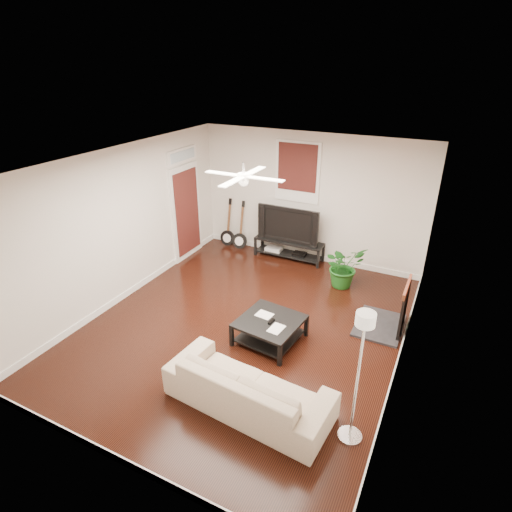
{
  "coord_description": "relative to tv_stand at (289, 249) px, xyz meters",
  "views": [
    {
      "loc": [
        2.77,
        -5.18,
        4.15
      ],
      "look_at": [
        0.0,
        0.4,
        1.15
      ],
      "focal_mm": 29.11,
      "sensor_mm": 36.0,
      "label": 1
    }
  ],
  "objects": [
    {
      "name": "room",
      "position": [
        0.35,
        -2.78,
        1.18
      ],
      "size": [
        5.01,
        6.01,
        2.81
      ],
      "color": "black",
      "rests_on": "ground"
    },
    {
      "name": "brick_accent",
      "position": [
        2.84,
        -1.78,
        1.18
      ],
      "size": [
        0.02,
        2.2,
        2.8
      ],
      "primitive_type": "cube",
      "color": "#A95B36",
      "rests_on": "floor"
    },
    {
      "name": "fireplace",
      "position": [
        2.55,
        -1.78,
        0.24
      ],
      "size": [
        0.8,
        1.1,
        0.92
      ],
      "primitive_type": "cube",
      "color": "black",
      "rests_on": "floor"
    },
    {
      "name": "window_back",
      "position": [
        0.05,
        0.19,
        1.73
      ],
      "size": [
        1.0,
        0.06,
        1.3
      ],
      "primitive_type": "cube",
      "color": "#34110E",
      "rests_on": "wall_back"
    },
    {
      "name": "door_left",
      "position": [
        -2.11,
        -0.88,
        1.03
      ],
      "size": [
        0.08,
        1.0,
        2.5
      ],
      "primitive_type": "cube",
      "color": "white",
      "rests_on": "wall_left"
    },
    {
      "name": "tv_stand",
      "position": [
        0.0,
        0.0,
        0.0
      ],
      "size": [
        1.56,
        0.42,
        0.44
      ],
      "primitive_type": "cube",
      "color": "black",
      "rests_on": "floor"
    },
    {
      "name": "tv",
      "position": [
        -0.0,
        0.02,
        0.62
      ],
      "size": [
        1.4,
        0.18,
        0.81
      ],
      "primitive_type": "imported",
      "color": "black",
      "rests_on": "tv_stand"
    },
    {
      "name": "coffee_table",
      "position": [
        0.89,
        -2.97,
        -0.02
      ],
      "size": [
        1.03,
        1.03,
        0.39
      ],
      "primitive_type": "cube",
      "rotation": [
        0.0,
        0.0,
        -0.11
      ],
      "color": "black",
      "rests_on": "floor"
    },
    {
      "name": "sofa",
      "position": [
        1.23,
        -4.36,
        0.1
      ],
      "size": [
        2.26,
        1.05,
        0.64
      ],
      "primitive_type": "imported",
      "rotation": [
        0.0,
        0.0,
        3.05
      ],
      "color": "#C6B195",
      "rests_on": "floor"
    },
    {
      "name": "floor_lamp",
      "position": [
        2.55,
        -4.26,
        0.68
      ],
      "size": [
        0.32,
        0.32,
        1.79
      ],
      "primitive_type": null,
      "rotation": [
        0.0,
        0.0,
        -0.09
      ],
      "color": "silver",
      "rests_on": "floor"
    },
    {
      "name": "potted_plant",
      "position": [
        1.44,
        -0.69,
        0.21
      ],
      "size": [
        1.02,
        1.03,
        0.87
      ],
      "primitive_type": "imported",
      "rotation": [
        0.0,
        0.0,
        0.87
      ],
      "color": "#1A5C1B",
      "rests_on": "floor"
    },
    {
      "name": "guitar_left",
      "position": [
        -1.58,
        -0.03,
        0.37
      ],
      "size": [
        0.36,
        0.26,
        1.17
      ],
      "primitive_type": null,
      "rotation": [
        0.0,
        0.0,
        0.01
      ],
      "color": "black",
      "rests_on": "floor"
    },
    {
      "name": "guitar_right",
      "position": [
        -1.23,
        -0.06,
        0.37
      ],
      "size": [
        0.39,
        0.29,
        1.17
      ],
      "primitive_type": null,
      "rotation": [
        0.0,
        0.0,
        0.11
      ],
      "color": "black",
      "rests_on": "floor"
    },
    {
      "name": "ceiling_fan",
      "position": [
        0.35,
        -2.78,
        2.38
      ],
      "size": [
        1.24,
        1.24,
        0.32
      ],
      "primitive_type": null,
      "color": "white",
      "rests_on": "ceiling"
    }
  ]
}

